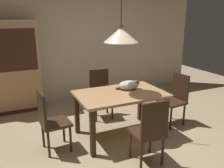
{
  "coord_description": "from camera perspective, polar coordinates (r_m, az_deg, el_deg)",
  "views": [
    {
      "loc": [
        -1.51,
        -2.77,
        1.94
      ],
      "look_at": [
        0.04,
        0.62,
        0.85
      ],
      "focal_mm": 37.83,
      "sensor_mm": 36.0,
      "label": 1
    }
  ],
  "objects": [
    {
      "name": "ground",
      "position": [
        3.71,
        3.6,
        -15.31
      ],
      "size": [
        10.0,
        10.0,
        0.0
      ],
      "primitive_type": "plane",
      "color": "tan"
    },
    {
      "name": "back_wall",
      "position": [
        5.65,
        -9.07,
        11.11
      ],
      "size": [
        6.4,
        0.1,
        2.9
      ],
      "primitive_type": "cube",
      "color": "beige",
      "rests_on": "ground"
    },
    {
      "name": "dining_table",
      "position": [
        3.8,
        2.01,
        -3.58
      ],
      "size": [
        1.4,
        0.9,
        0.75
      ],
      "color": "tan",
      "rests_on": "ground"
    },
    {
      "name": "chair_right_side",
      "position": [
        4.45,
        15.1,
        -3.05
      ],
      "size": [
        0.44,
        0.44,
        0.93
      ],
      "color": "#382316",
      "rests_on": "ground"
    },
    {
      "name": "chair_left_side",
      "position": [
        3.53,
        -14.78,
        -8.19
      ],
      "size": [
        0.43,
        0.43,
        0.93
      ],
      "color": "#382316",
      "rests_on": "ground"
    },
    {
      "name": "chair_near_front",
      "position": [
        3.16,
        9.16,
        -10.84
      ],
      "size": [
        0.42,
        0.42,
        0.93
      ],
      "color": "#382316",
      "rests_on": "ground"
    },
    {
      "name": "chair_far_back",
      "position": [
        4.61,
        -2.78,
        -1.8
      ],
      "size": [
        0.44,
        0.44,
        0.93
      ],
      "color": "#382316",
      "rests_on": "ground"
    },
    {
      "name": "cat_sleeping",
      "position": [
        3.93,
        4.23,
        -0.23
      ],
      "size": [
        0.4,
        0.28,
        0.16
      ],
      "color": "beige",
      "rests_on": "dining_table"
    },
    {
      "name": "pendant_lamp",
      "position": [
        3.59,
        2.17,
        11.84
      ],
      "size": [
        0.52,
        0.52,
        1.3
      ],
      "color": "beige"
    },
    {
      "name": "hutch_bookcase",
      "position": [
        5.2,
        -23.03,
        3.32
      ],
      "size": [
        1.12,
        0.45,
        1.85
      ],
      "color": "tan",
      "rests_on": "ground"
    }
  ]
}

